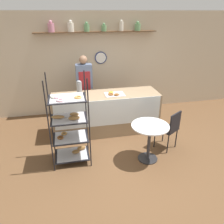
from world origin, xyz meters
The scene contains 9 objects.
ground_plane centered at (0.00, 0.00, 0.00)m, with size 14.00×14.00×0.00m, color brown.
back_wall centered at (0.00, 2.36, 1.37)m, with size 10.00×0.30×2.70m.
display_counter centered at (0.00, 1.05, 0.48)m, with size 2.47×0.74×0.95m.
pastry_rack centered at (-0.87, 0.04, 0.75)m, with size 0.70×0.55×1.72m.
person_worker centered at (-0.42, 1.70, 0.95)m, with size 0.39×0.23×1.73m.
cafe_table centered at (0.60, -0.24, 0.57)m, with size 0.71×0.71×0.76m.
cafe_chair centered at (1.15, 0.01, 0.53)m, with size 0.52×0.52×0.86m.
coffee_carafe centered at (-0.59, 1.18, 1.11)m, with size 0.12×0.12×0.32m.
donut_tray_counter centered at (0.18, 0.97, 0.97)m, with size 0.44×0.35×0.05m.
Camera 1 is at (-0.84, -3.58, 2.68)m, focal length 35.00 mm.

